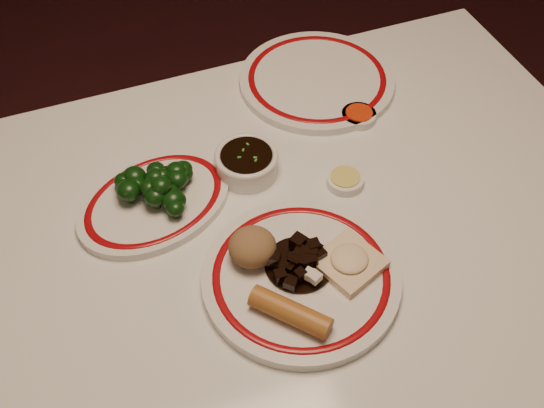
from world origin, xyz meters
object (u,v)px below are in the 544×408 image
(soy_bowl, at_px, (247,163))
(rice_mound, at_px, (252,247))
(spring_roll, at_px, (290,312))
(fried_wonton, at_px, (349,261))
(broccoli_plate, at_px, (155,202))
(broccoli_pile, at_px, (157,186))
(main_plate, at_px, (301,278))
(stirfry_heap, at_px, (299,262))
(dining_table, at_px, (289,268))

(soy_bowl, bearing_deg, rice_mound, -107.20)
(spring_roll, relative_size, fried_wonton, 1.06)
(broccoli_plate, distance_m, broccoli_pile, 0.03)
(broccoli_plate, xyz_separation_m, broccoli_pile, (0.01, 0.01, 0.03))
(main_plate, bearing_deg, broccoli_pile, 123.66)
(broccoli_plate, xyz_separation_m, soy_bowl, (0.17, 0.02, 0.01))
(stirfry_heap, bearing_deg, broccoli_plate, 128.53)
(broccoli_plate, bearing_deg, stirfry_heap, -51.47)
(spring_roll, distance_m, fried_wonton, 0.13)
(dining_table, distance_m, soy_bowl, 0.19)
(rice_mound, xyz_separation_m, broccoli_plate, (-0.11, 0.17, -0.03))
(dining_table, relative_size, rice_mound, 16.54)
(dining_table, distance_m, main_plate, 0.14)
(main_plate, height_order, stirfry_heap, stirfry_heap)
(fried_wonton, distance_m, soy_bowl, 0.26)
(spring_roll, distance_m, broccoli_pile, 0.32)
(fried_wonton, bearing_deg, rice_mound, 152.89)
(spring_roll, height_order, stirfry_heap, spring_roll)
(rice_mound, height_order, broccoli_pile, rice_mound)
(dining_table, bearing_deg, broccoli_pile, 140.41)
(main_plate, bearing_deg, soy_bowl, 89.47)
(stirfry_heap, distance_m, broccoli_plate, 0.27)
(broccoli_pile, bearing_deg, rice_mound, -60.64)
(spring_roll, bearing_deg, main_plate, 14.98)
(rice_mound, bearing_deg, main_plate, -45.32)
(main_plate, bearing_deg, broccoli_plate, 126.02)
(rice_mound, bearing_deg, dining_table, 23.92)
(dining_table, bearing_deg, stirfry_heap, -101.64)
(soy_bowl, bearing_deg, spring_roll, -98.47)
(main_plate, height_order, spring_roll, spring_roll)
(stirfry_heap, bearing_deg, broccoli_pile, 126.09)
(dining_table, relative_size, soy_bowl, 11.23)
(rice_mound, relative_size, spring_roll, 0.60)
(fried_wonton, bearing_deg, spring_roll, -155.38)
(stirfry_heap, bearing_deg, dining_table, 78.36)
(fried_wonton, relative_size, stirfry_heap, 1.09)
(main_plate, relative_size, fried_wonton, 3.23)
(broccoli_plate, bearing_deg, fried_wonton, -44.81)
(main_plate, relative_size, soy_bowl, 3.44)
(main_plate, bearing_deg, rice_mound, 134.68)
(dining_table, distance_m, rice_mound, 0.16)
(stirfry_heap, bearing_deg, main_plate, -101.70)
(rice_mound, xyz_separation_m, broccoli_pile, (-0.10, 0.18, -0.01))
(spring_roll, bearing_deg, broccoli_plate, 72.41)
(fried_wonton, distance_m, broccoli_plate, 0.34)
(main_plate, relative_size, broccoli_pile, 2.79)
(fried_wonton, height_order, soy_bowl, same)
(spring_roll, bearing_deg, rice_mound, 55.58)
(broccoli_plate, bearing_deg, dining_table, -36.85)
(fried_wonton, bearing_deg, stirfry_heap, 160.15)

